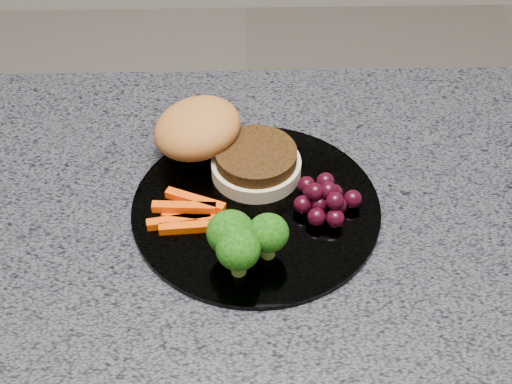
% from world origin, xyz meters
% --- Properties ---
extents(countertop, '(1.20, 0.60, 0.04)m').
position_xyz_m(countertop, '(0.00, 0.00, 0.88)').
color(countertop, '#4B4B55').
rests_on(countertop, island_cabinet).
extents(plate, '(0.26, 0.26, 0.01)m').
position_xyz_m(plate, '(-0.00, 0.05, 0.90)').
color(plate, white).
rests_on(plate, countertop).
extents(burger, '(0.19, 0.16, 0.05)m').
position_xyz_m(burger, '(-0.04, 0.12, 0.93)').
color(burger, beige).
rests_on(burger, plate).
extents(carrot_sticks, '(0.08, 0.05, 0.02)m').
position_xyz_m(carrot_sticks, '(-0.07, 0.03, 0.91)').
color(carrot_sticks, '#FA4B04').
rests_on(carrot_sticks, plate).
extents(broccoli, '(0.08, 0.06, 0.05)m').
position_xyz_m(broccoli, '(-0.01, -0.03, 0.94)').
color(broccoli, olive).
rests_on(broccoli, plate).
extents(grape_bunch, '(0.07, 0.07, 0.03)m').
position_xyz_m(grape_bunch, '(0.07, 0.04, 0.92)').
color(grape_bunch, black).
rests_on(grape_bunch, plate).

